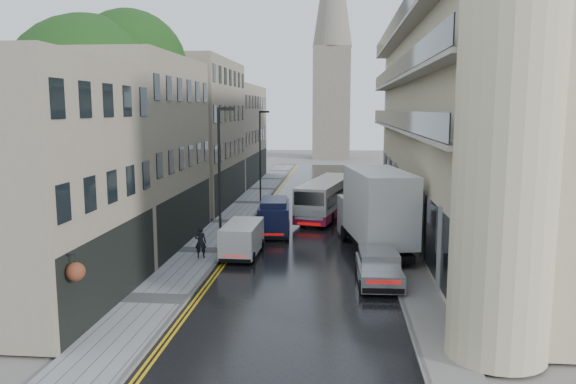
% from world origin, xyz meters
% --- Properties ---
extents(road, '(9.00, 85.00, 0.02)m').
position_xyz_m(road, '(0.00, 27.50, 0.01)').
color(road, black).
rests_on(road, ground).
extents(left_sidewalk, '(2.70, 85.00, 0.12)m').
position_xyz_m(left_sidewalk, '(-5.85, 27.50, 0.06)').
color(left_sidewalk, gray).
rests_on(left_sidewalk, ground).
extents(right_sidewalk, '(1.80, 85.00, 0.12)m').
position_xyz_m(right_sidewalk, '(5.40, 27.50, 0.06)').
color(right_sidewalk, slate).
rests_on(right_sidewalk, ground).
extents(old_shop_row, '(4.50, 56.00, 12.00)m').
position_xyz_m(old_shop_row, '(-9.45, 30.00, 6.00)').
color(old_shop_row, gray).
rests_on(old_shop_row, ground).
extents(modern_block, '(8.00, 40.00, 14.00)m').
position_xyz_m(modern_block, '(10.30, 26.00, 7.00)').
color(modern_block, tan).
rests_on(modern_block, ground).
extents(church_spire, '(6.40, 6.40, 40.00)m').
position_xyz_m(church_spire, '(0.50, 82.00, 20.00)').
color(church_spire, slate).
rests_on(church_spire, ground).
extents(tree_near, '(10.56, 10.56, 13.89)m').
position_xyz_m(tree_near, '(-12.50, 20.00, 6.95)').
color(tree_near, black).
rests_on(tree_near, ground).
extents(tree_far, '(9.24, 9.24, 12.46)m').
position_xyz_m(tree_far, '(-12.20, 33.00, 6.23)').
color(tree_far, black).
rests_on(tree_far, ground).
extents(cream_bus, '(4.37, 10.44, 2.78)m').
position_xyz_m(cream_bus, '(-0.72, 28.00, 1.41)').
color(cream_bus, beige).
rests_on(cream_bus, road).
extents(white_lorry, '(4.30, 9.41, 4.76)m').
position_xyz_m(white_lorry, '(3.03, 17.77, 2.40)').
color(white_lorry, silver).
rests_on(white_lorry, road).
extents(silver_hatchback, '(2.02, 4.38, 1.62)m').
position_xyz_m(silver_hatchback, '(2.91, 12.55, 0.83)').
color(silver_hatchback, '#9A9A9E').
rests_on(silver_hatchback, road).
extents(white_van, '(1.89, 4.23, 1.90)m').
position_xyz_m(white_van, '(-4.30, 17.03, 0.97)').
color(white_van, silver).
rests_on(white_van, road).
extents(navy_van, '(2.28, 4.90, 2.43)m').
position_xyz_m(navy_van, '(-3.05, 22.37, 1.23)').
color(navy_van, black).
rests_on(navy_van, road).
extents(pedestrian, '(0.67, 0.48, 1.71)m').
position_xyz_m(pedestrian, '(-5.55, 17.52, 0.98)').
color(pedestrian, black).
rests_on(pedestrian, left_sidewalk).
extents(lamp_post_near, '(0.91, 0.25, 8.02)m').
position_xyz_m(lamp_post_near, '(-4.70, 18.66, 4.13)').
color(lamp_post_near, black).
rests_on(lamp_post_near, left_sidewalk).
extents(lamp_post_far, '(0.90, 0.34, 7.78)m').
position_xyz_m(lamp_post_far, '(-4.93, 36.28, 4.01)').
color(lamp_post_far, black).
rests_on(lamp_post_far, left_sidewalk).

